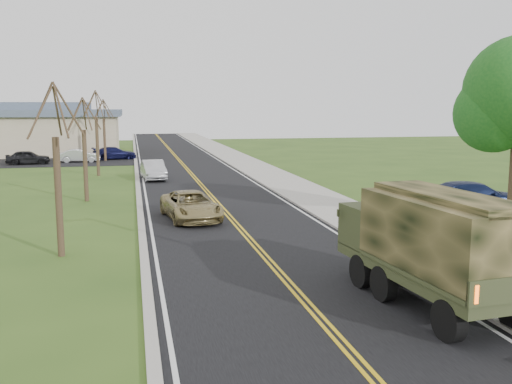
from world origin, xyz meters
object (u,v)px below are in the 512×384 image
object	(u,v)px
military_truck	(431,240)
suv_champagne	(191,206)
sedan_silver	(153,170)
pickup_navy	(474,197)

from	to	relation	value
military_truck	suv_champagne	size ratio (longest dim) A/B	1.36
sedan_silver	pickup_navy	xyz separation A→B (m)	(15.10, -16.30, 0.07)
sedan_silver	suv_champagne	bearing A→B (deg)	-90.37
sedan_silver	pickup_navy	bearing A→B (deg)	-51.93
pickup_navy	sedan_silver	bearing A→B (deg)	47.43
suv_champagne	pickup_navy	distance (m)	13.99
suv_champagne	military_truck	bearing A→B (deg)	-76.91
sedan_silver	pickup_navy	world-z (taller)	pickup_navy
suv_champagne	pickup_navy	size ratio (longest dim) A/B	0.89
suv_champagne	sedan_silver	world-z (taller)	sedan_silver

